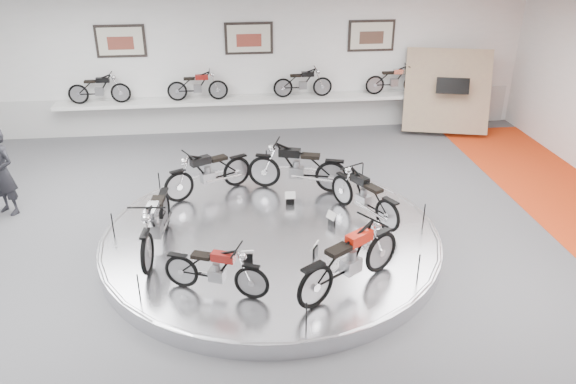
{
  "coord_description": "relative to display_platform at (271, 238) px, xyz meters",
  "views": [
    {
      "loc": [
        -0.75,
        -9.0,
        5.67
      ],
      "look_at": [
        0.36,
        0.6,
        0.98
      ],
      "focal_mm": 35.0,
      "sensor_mm": 36.0,
      "label": 1
    }
  ],
  "objects": [
    {
      "name": "bike_a",
      "position": [
        1.89,
        0.37,
        0.64
      ],
      "size": [
        1.32,
        1.76,
        0.99
      ],
      "primitive_type": null,
      "rotation": [
        0.0,
        0.0,
        2.06
      ],
      "color": "black",
      "rests_on": "display_platform"
    },
    {
      "name": "bike_e",
      "position": [
        -1.03,
        -1.84,
        0.59
      ],
      "size": [
        1.58,
        1.05,
        0.88
      ],
      "primitive_type": null,
      "rotation": [
        0.0,
        0.0,
        5.9
      ],
      "color": "maroon",
      "rests_on": "display_platform"
    },
    {
      "name": "ceiling",
      "position": [
        0.0,
        -0.3,
        3.85
      ],
      "size": [
        16.0,
        16.0,
        0.0
      ],
      "primitive_type": "plane",
      "rotation": [
        3.14,
        0.0,
        0.0
      ],
      "color": "white",
      "rests_on": "wall_back"
    },
    {
      "name": "bike_b",
      "position": [
        0.75,
        1.79,
        0.7
      ],
      "size": [
        1.99,
        1.19,
        1.11
      ],
      "primitive_type": null,
      "rotation": [
        0.0,
        0.0,
        2.84
      ],
      "color": "black",
      "rests_on": "display_platform"
    },
    {
      "name": "bike_f",
      "position": [
        1.09,
        -1.96,
        0.71
      ],
      "size": [
        1.95,
        1.62,
        1.12
      ],
      "primitive_type": null,
      "rotation": [
        0.0,
        0.0,
        6.88
      ],
      "color": "red",
      "rests_on": "display_platform"
    },
    {
      "name": "poster_center",
      "position": [
        0.0,
        6.66,
        2.55
      ],
      "size": [
        1.35,
        0.06,
        0.88
      ],
      "primitive_type": "cube",
      "color": "beige",
      "rests_on": "wall_back"
    },
    {
      "name": "visitor",
      "position": [
        -5.45,
        2.0,
        0.79
      ],
      "size": [
        0.82,
        0.75,
        1.88
      ],
      "primitive_type": "imported",
      "rotation": [
        0.0,
        0.0,
        -0.58
      ],
      "color": "black",
      "rests_on": "floor"
    },
    {
      "name": "dado_band",
      "position": [
        0.0,
        6.68,
        0.4
      ],
      "size": [
        15.68,
        0.04,
        1.1
      ],
      "primitive_type": "cube",
      "color": "#BCBCBA",
      "rests_on": "floor"
    },
    {
      "name": "shelf_bike_d",
      "position": [
        4.2,
        6.4,
        1.27
      ],
      "size": [
        1.22,
        0.43,
        0.73
      ],
      "primitive_type": null,
      "color": "#B8B9BD",
      "rests_on": "shelf"
    },
    {
      "name": "shelf",
      "position": [
        0.0,
        6.4,
        0.85
      ],
      "size": [
        11.0,
        0.55,
        0.1
      ],
      "primitive_type": "cube",
      "color": "silver",
      "rests_on": "wall_back"
    },
    {
      "name": "display_platform",
      "position": [
        0.0,
        0.0,
        0.0
      ],
      "size": [
        6.4,
        6.4,
        0.3
      ],
      "primitive_type": "cylinder",
      "color": "silver",
      "rests_on": "floor"
    },
    {
      "name": "bike_c",
      "position": [
        -1.18,
        1.82,
        0.66
      ],
      "size": [
        1.83,
        1.37,
        1.03
      ],
      "primitive_type": null,
      "rotation": [
        0.0,
        0.0,
        3.63
      ],
      "color": "black",
      "rests_on": "display_platform"
    },
    {
      "name": "shelf_bike_b",
      "position": [
        -1.5,
        6.4,
        1.27
      ],
      "size": [
        1.22,
        0.43,
        0.73
      ],
      "primitive_type": null,
      "color": "maroon",
      "rests_on": "shelf"
    },
    {
      "name": "poster_right",
      "position": [
        3.5,
        6.66,
        2.55
      ],
      "size": [
        1.35,
        0.06,
        0.88
      ],
      "primitive_type": "cube",
      "color": "beige",
      "rests_on": "wall_back"
    },
    {
      "name": "wall_back",
      "position": [
        0.0,
        6.7,
        1.85
      ],
      "size": [
        16.0,
        0.0,
        16.0
      ],
      "primitive_type": "plane",
      "rotation": [
        1.57,
        0.0,
        0.0
      ],
      "color": "white",
      "rests_on": "floor"
    },
    {
      "name": "shelf_bike_a",
      "position": [
        -4.2,
        6.4,
        1.27
      ],
      "size": [
        1.22,
        0.43,
        0.73
      ],
      "primitive_type": null,
      "color": "black",
      "rests_on": "shelf"
    },
    {
      "name": "poster_left",
      "position": [
        -3.5,
        6.66,
        2.55
      ],
      "size": [
        1.35,
        0.06,
        0.88
      ],
      "primitive_type": "cube",
      "color": "beige",
      "rests_on": "wall_back"
    },
    {
      "name": "display_panel",
      "position": [
        5.6,
        5.8,
        1.1
      ],
      "size": [
        2.56,
        1.52,
        2.3
      ],
      "primitive_type": "cube",
      "rotation": [
        -0.35,
        0.0,
        -0.26
      ],
      "color": "#9B8762",
      "rests_on": "floor"
    },
    {
      "name": "platform_rim",
      "position": [
        0.0,
        0.0,
        0.12
      ],
      "size": [
        6.4,
        6.4,
        0.1
      ],
      "primitive_type": "torus",
      "color": "#B2B2BA",
      "rests_on": "display_platform"
    },
    {
      "name": "floor",
      "position": [
        0.0,
        -0.3,
        -0.15
      ],
      "size": [
        16.0,
        16.0,
        0.0
      ],
      "primitive_type": "plane",
      "color": "#4C4C4E",
      "rests_on": "ground"
    },
    {
      "name": "shelf_bike_c",
      "position": [
        1.5,
        6.4,
        1.27
      ],
      "size": [
        1.22,
        0.43,
        0.73
      ],
      "primitive_type": null,
      "color": "black",
      "rests_on": "shelf"
    },
    {
      "name": "bike_d",
      "position": [
        -2.08,
        -0.39,
        0.7
      ],
      "size": [
        0.86,
        1.94,
        1.1
      ],
      "primitive_type": null,
      "rotation": [
        0.0,
        0.0,
        4.6
      ],
      "color": "#B8B9BD",
      "rests_on": "display_platform"
    }
  ]
}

